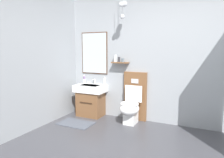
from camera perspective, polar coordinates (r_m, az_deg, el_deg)
wall_back at (r=4.10m, az=14.83°, el=6.78°), size 4.40×0.55×2.74m
wall_left at (r=3.62m, az=-27.58°, el=5.98°), size 0.12×3.81×2.74m
bath_mat at (r=4.21m, az=-9.97°, el=-12.01°), size 0.68×0.44×0.01m
vanity_sink_left at (r=4.57m, az=-5.89°, el=-5.58°), size 0.67×0.45×0.69m
tap_on_left_sink at (r=4.63m, az=-4.95°, el=-0.49°), size 0.03×0.13×0.11m
toilet at (r=4.14m, az=5.65°, el=-6.91°), size 0.48×0.63×1.00m
toothbrush_cup at (r=4.75m, az=-7.66°, el=-0.51°), size 0.07×0.07×0.20m
soap_dispenser at (r=4.50m, az=-2.07°, el=-0.66°), size 0.06×0.06×0.18m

